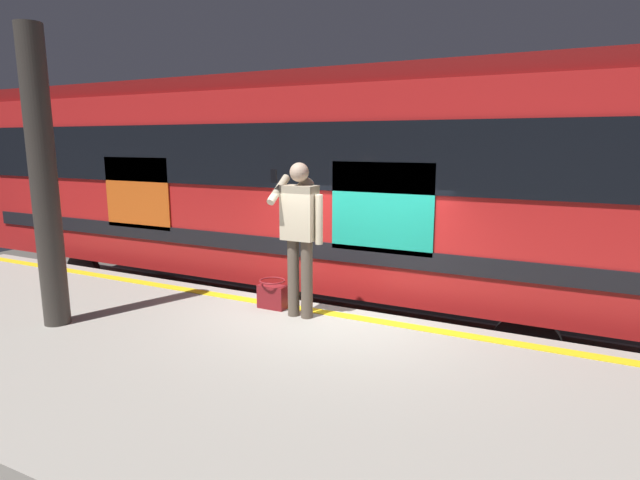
# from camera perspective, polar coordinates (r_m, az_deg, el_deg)

# --- Properties ---
(ground_plane) EXTENTS (23.80, 23.80, 0.00)m
(ground_plane) POSITION_cam_1_polar(r_m,az_deg,el_deg) (6.99, 2.20, -15.31)
(ground_plane) COLOR #4C4742
(platform) EXTENTS (13.75, 3.95, 1.02)m
(platform) POSITION_cam_1_polar(r_m,az_deg,el_deg) (5.23, -7.33, -18.72)
(platform) COLOR #9E998E
(platform) RESTS_ON ground
(safety_line) EXTENTS (13.47, 0.16, 0.01)m
(safety_line) POSITION_cam_1_polar(r_m,az_deg,el_deg) (6.34, 1.12, -8.08)
(safety_line) COLOR yellow
(safety_line) RESTS_ON platform
(track_rail_near) EXTENTS (17.87, 0.08, 0.16)m
(track_rail_near) POSITION_cam_1_polar(r_m,az_deg,el_deg) (7.98, 5.91, -11.29)
(track_rail_near) COLOR slate
(track_rail_near) RESTS_ON ground
(track_rail_far) EXTENTS (17.87, 0.08, 0.16)m
(track_rail_far) POSITION_cam_1_polar(r_m,az_deg,el_deg) (9.26, 9.13, -8.20)
(track_rail_far) COLOR slate
(track_rail_far) RESTS_ON ground
(train_carriage) EXTENTS (12.20, 2.81, 3.89)m
(train_carriage) POSITION_cam_1_polar(r_m,az_deg,el_deg) (8.84, -3.19, 6.96)
(train_carriage) COLOR red
(train_carriage) RESTS_ON ground
(passenger) EXTENTS (0.57, 0.55, 1.83)m
(passenger) POSITION_cam_1_polar(r_m,az_deg,el_deg) (5.99, -2.20, 1.45)
(passenger) COLOR brown
(passenger) RESTS_ON platform
(handbag) EXTENTS (0.36, 0.33, 0.37)m
(handbag) POSITION_cam_1_polar(r_m,az_deg,el_deg) (6.52, -5.27, -6.06)
(handbag) COLOR maroon
(handbag) RESTS_ON platform
(station_column) EXTENTS (0.28, 0.28, 3.27)m
(station_column) POSITION_cam_1_polar(r_m,az_deg,el_deg) (6.43, -28.17, 5.78)
(station_column) COLOR #38332D
(station_column) RESTS_ON platform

